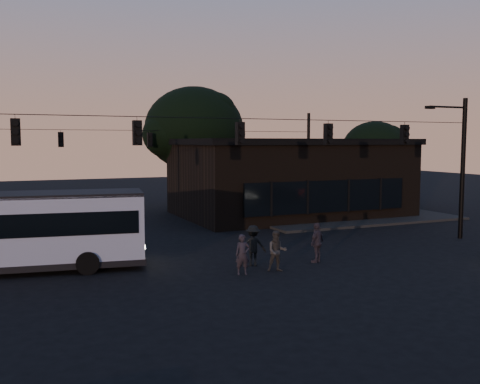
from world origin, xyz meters
name	(u,v)px	position (x,y,z in m)	size (l,w,h in m)	color
ground	(283,281)	(0.00, 0.00, 0.00)	(120.00, 120.00, 0.00)	black
sidewalk_far_right	(339,215)	(12.00, 14.00, 0.07)	(14.00, 10.00, 0.15)	black
building	(289,177)	(9.00, 15.97, 2.71)	(15.40, 10.41, 5.40)	black
tree_behind	(194,129)	(4.00, 22.00, 6.19)	(7.60, 7.60, 9.43)	black
tree_right	(375,149)	(18.00, 18.00, 4.63)	(5.20, 5.20, 6.86)	black
signal_rig_near	(240,159)	(0.00, 4.00, 4.45)	(26.24, 0.30, 7.50)	black
signal_rig_far	(150,156)	(0.00, 20.00, 4.20)	(26.24, 0.30, 7.50)	black
bus	(0,229)	(-9.69, 5.59, 1.77)	(11.47, 4.21, 3.16)	#9AA5C4
pedestrian_a	(243,254)	(-1.00, 1.46, 0.80)	(0.58, 0.38, 1.59)	black
pedestrian_b	(277,251)	(0.47, 1.37, 0.82)	(0.80, 0.62, 1.65)	#312F2D
pedestrian_c	(317,243)	(2.81, 2.12, 0.86)	(1.01, 0.42, 1.73)	#312A34
pedestrian_d	(253,246)	(0.02, 2.68, 0.85)	(1.10, 0.63, 1.71)	black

